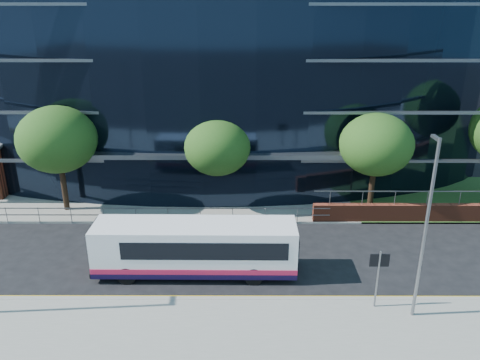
{
  "coord_description": "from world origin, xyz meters",
  "views": [
    {
      "loc": [
        -1.49,
        -19.18,
        12.94
      ],
      "look_at": [
        -1.55,
        8.0,
        2.54
      ],
      "focal_mm": 35.0,
      "sensor_mm": 36.0,
      "label": 1
    }
  ],
  "objects_px": {
    "street_sign": "(379,267)",
    "tree_far_a": "(57,140)",
    "tree_far_b": "(217,147)",
    "tree_dist_e": "(445,74)",
    "tree_far_c": "(376,145)",
    "streetlight_east": "(426,226)",
    "city_bus": "(197,248)"
  },
  "relations": [
    {
      "from": "tree_dist_e",
      "to": "streetlight_east",
      "type": "height_order",
      "value": "streetlight_east"
    },
    {
      "from": "city_bus",
      "to": "tree_far_c",
      "type": "bearing_deg",
      "value": 35.86
    },
    {
      "from": "tree_far_b",
      "to": "city_bus",
      "type": "distance_m",
      "value": 8.59
    },
    {
      "from": "tree_far_b",
      "to": "streetlight_east",
      "type": "height_order",
      "value": "streetlight_east"
    },
    {
      "from": "tree_far_b",
      "to": "city_bus",
      "type": "height_order",
      "value": "tree_far_b"
    },
    {
      "from": "tree_far_b",
      "to": "tree_dist_e",
      "type": "xyz_separation_m",
      "value": [
        27.0,
        30.5,
        0.33
      ]
    },
    {
      "from": "tree_far_c",
      "to": "tree_dist_e",
      "type": "distance_m",
      "value": 35.36
    },
    {
      "from": "tree_far_b",
      "to": "streetlight_east",
      "type": "relative_size",
      "value": 0.76
    },
    {
      "from": "tree_far_a",
      "to": "streetlight_east",
      "type": "height_order",
      "value": "streetlight_east"
    },
    {
      "from": "tree_far_c",
      "to": "street_sign",
      "type": "bearing_deg",
      "value": -103.29
    },
    {
      "from": "street_sign",
      "to": "city_bus",
      "type": "bearing_deg",
      "value": 159.96
    },
    {
      "from": "tree_far_c",
      "to": "streetlight_east",
      "type": "bearing_deg",
      "value": -95.11
    },
    {
      "from": "street_sign",
      "to": "tree_dist_e",
      "type": "height_order",
      "value": "tree_dist_e"
    },
    {
      "from": "street_sign",
      "to": "tree_far_a",
      "type": "height_order",
      "value": "tree_far_a"
    },
    {
      "from": "street_sign",
      "to": "tree_dist_e",
      "type": "distance_m",
      "value": 45.99
    },
    {
      "from": "city_bus",
      "to": "tree_far_b",
      "type": "bearing_deg",
      "value": 85.6
    },
    {
      "from": "city_bus",
      "to": "streetlight_east",
      "type": "bearing_deg",
      "value": -19.82
    },
    {
      "from": "tree_far_b",
      "to": "tree_far_c",
      "type": "relative_size",
      "value": 0.93
    },
    {
      "from": "tree_far_b",
      "to": "tree_dist_e",
      "type": "relative_size",
      "value": 0.93
    },
    {
      "from": "street_sign",
      "to": "city_bus",
      "type": "relative_size",
      "value": 0.28
    },
    {
      "from": "street_sign",
      "to": "streetlight_east",
      "type": "xyz_separation_m",
      "value": [
        1.5,
        -0.59,
        2.29
      ]
    },
    {
      "from": "tree_far_b",
      "to": "streetlight_east",
      "type": "xyz_separation_m",
      "value": [
        9.0,
        -11.67,
        0.23
      ]
    },
    {
      "from": "tree_far_a",
      "to": "tree_far_c",
      "type": "xyz_separation_m",
      "value": [
        20.0,
        0.0,
        -0.33
      ]
    },
    {
      "from": "tree_dist_e",
      "to": "city_bus",
      "type": "distance_m",
      "value": 47.6
    },
    {
      "from": "tree_dist_e",
      "to": "tree_far_b",
      "type": "bearing_deg",
      "value": -131.52
    },
    {
      "from": "tree_dist_e",
      "to": "city_bus",
      "type": "bearing_deg",
      "value": -125.65
    },
    {
      "from": "street_sign",
      "to": "tree_far_b",
      "type": "height_order",
      "value": "tree_far_b"
    },
    {
      "from": "tree_dist_e",
      "to": "streetlight_east",
      "type": "bearing_deg",
      "value": -113.11
    },
    {
      "from": "tree_far_a",
      "to": "street_sign",
      "type": "bearing_deg",
      "value": -31.17
    },
    {
      "from": "tree_far_a",
      "to": "city_bus",
      "type": "relative_size",
      "value": 0.69
    },
    {
      "from": "tree_far_c",
      "to": "tree_far_b",
      "type": "bearing_deg",
      "value": 177.14
    },
    {
      "from": "street_sign",
      "to": "tree_dist_e",
      "type": "bearing_deg",
      "value": 64.88
    }
  ]
}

